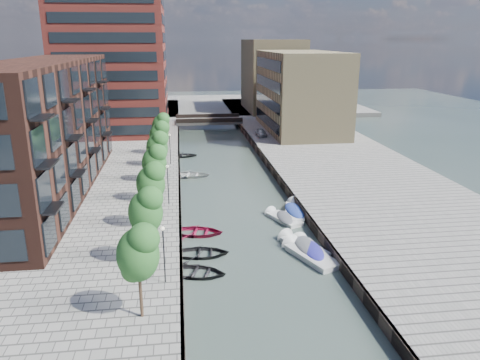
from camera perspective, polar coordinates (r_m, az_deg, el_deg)
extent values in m
plane|color=#38473F|center=(63.88, -1.94, 1.28)|extent=(300.00, 300.00, 0.00)
cube|color=gray|center=(67.13, 11.79, 2.14)|extent=(20.00, 140.00, 1.00)
cube|color=#332823|center=(63.48, -7.43, 1.52)|extent=(0.25, 140.00, 1.00)
cube|color=#332823|center=(64.59, 3.46, 1.90)|extent=(0.25, 140.00, 1.00)
cube|color=gray|center=(122.55, -4.70, 8.97)|extent=(80.00, 40.00, 1.00)
cube|color=black|center=(53.97, -22.67, 5.82)|extent=(8.00, 38.00, 14.00)
cube|color=#99352C|center=(87.01, -15.39, 15.52)|extent=(18.00, 18.00, 30.00)
cube|color=#9B895F|center=(86.57, 7.34, 10.65)|extent=(12.00, 25.00, 14.00)
cube|color=#9B895F|center=(111.73, 3.94, 12.62)|extent=(12.00, 20.00, 16.00)
cube|color=gray|center=(94.78, -3.84, 7.18)|extent=(13.00, 6.00, 0.60)
cube|color=#332823|center=(91.93, -3.73, 7.26)|extent=(13.00, 0.40, 0.80)
cube|color=#332823|center=(97.45, -3.96, 7.80)|extent=(13.00, 0.40, 0.80)
cylinder|color=#382619|center=(29.26, -12.02, -13.28)|extent=(0.20, 0.20, 3.20)
ellipsoid|color=#1E501F|center=(28.01, -12.36, -8.44)|extent=(2.50, 2.50, 3.25)
cylinder|color=#382619|center=(35.48, -11.21, -7.63)|extent=(0.20, 0.20, 3.20)
ellipsoid|color=#1E501F|center=(34.46, -11.46, -3.50)|extent=(2.50, 2.50, 3.25)
cylinder|color=#382619|center=(41.95, -10.65, -3.70)|extent=(0.20, 0.20, 3.20)
ellipsoid|color=#1E501F|center=(41.09, -10.86, -0.14)|extent=(2.50, 2.50, 3.25)
cylinder|color=#382619|center=(48.57, -10.25, -0.83)|extent=(0.20, 0.20, 3.20)
ellipsoid|color=#1E501F|center=(47.82, -10.42, 2.29)|extent=(2.50, 2.50, 3.25)
cylinder|color=#382619|center=(55.28, -9.95, 1.36)|extent=(0.20, 0.20, 3.20)
ellipsoid|color=#1E501F|center=(54.63, -10.10, 4.11)|extent=(2.50, 2.50, 3.25)
cylinder|color=#382619|center=(62.05, -9.72, 3.06)|extent=(0.20, 0.20, 3.20)
ellipsoid|color=#1E501F|center=(61.47, -9.84, 5.53)|extent=(2.50, 2.50, 3.25)
cylinder|color=#382619|center=(68.87, -9.52, 4.43)|extent=(0.20, 0.20, 3.20)
ellipsoid|color=#1E501F|center=(68.35, -9.63, 6.66)|extent=(2.50, 2.50, 3.25)
cylinder|color=black|center=(32.52, -9.24, -9.10)|extent=(0.10, 0.10, 4.00)
sphere|color=#FFF2CC|center=(31.71, -9.41, -5.84)|extent=(0.24, 0.24, 0.24)
cylinder|color=black|center=(47.44, -8.76, -0.67)|extent=(0.10, 0.10, 4.00)
sphere|color=#FFF2CC|center=(46.88, -8.87, 1.66)|extent=(0.24, 0.24, 0.24)
cylinder|color=black|center=(62.89, -8.52, 3.68)|extent=(0.10, 0.10, 4.00)
sphere|color=#FFF2CC|center=(62.47, -8.60, 5.46)|extent=(0.24, 0.24, 0.24)
imported|color=black|center=(39.08, -4.62, -9.18)|extent=(4.72, 3.55, 0.93)
imported|color=black|center=(36.16, -5.18, -11.47)|extent=(5.17, 4.35, 0.91)
imported|color=maroon|center=(43.10, -5.14, -6.62)|extent=(5.20, 4.18, 0.96)
imported|color=silver|center=(60.73, -6.10, 0.37)|extent=(5.62, 4.47, 1.04)
imported|color=black|center=(71.39, -6.89, 2.84)|extent=(4.15, 2.97, 0.86)
cube|color=#B7B8B6|center=(39.48, 8.79, -8.97)|extent=(2.49, 4.85, 0.65)
cube|color=#B7B8B6|center=(39.33, 8.81, -8.51)|extent=(2.59, 4.96, 0.10)
cone|color=#B7B8B6|center=(41.33, 7.38, -7.61)|extent=(1.84, 1.19, 1.71)
ellipsoid|color=navy|center=(39.31, 8.81, -8.44)|extent=(2.32, 4.44, 0.56)
cube|color=#B7B7B5|center=(40.28, 7.91, -8.38)|extent=(3.44, 5.00, 0.66)
cube|color=#B7B7B5|center=(40.13, 7.93, -7.92)|extent=(3.56, 5.13, 0.10)
cone|color=#B7B7B5|center=(41.94, 5.91, -7.18)|extent=(1.96, 1.53, 1.74)
ellipsoid|color=#505357|center=(40.11, 7.93, -7.85)|extent=(3.19, 4.58, 0.57)
cube|color=silver|center=(38.80, 8.80, -9.45)|extent=(3.66, 5.37, 0.71)
cube|color=silver|center=(38.63, 8.82, -8.93)|extent=(3.78, 5.51, 0.11)
cone|color=silver|center=(40.56, 6.57, -8.06)|extent=(2.10, 1.63, 1.86)
cube|color=white|center=(47.80, 6.66, -4.19)|extent=(3.01, 5.29, 0.71)
cube|color=white|center=(47.66, 6.68, -3.76)|extent=(3.12, 5.42, 0.11)
cone|color=white|center=(50.12, 6.69, -3.11)|extent=(2.03, 1.40, 1.85)
ellipsoid|color=#223C9D|center=(47.64, 6.68, -3.70)|extent=(2.80, 4.85, 0.61)
cube|color=silver|center=(46.12, 5.45, -4.96)|extent=(3.00, 4.28, 0.57)
cube|color=silver|center=(46.00, 5.47, -4.61)|extent=(3.10, 4.39, 0.09)
cone|color=silver|center=(47.61, 4.01, -4.16)|extent=(1.68, 1.33, 1.49)
ellipsoid|color=#515258|center=(45.99, 5.47, -4.56)|extent=(2.78, 3.93, 0.49)
imported|color=#B9BBBE|center=(80.97, 2.59, 5.80)|extent=(1.75, 3.87, 1.29)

